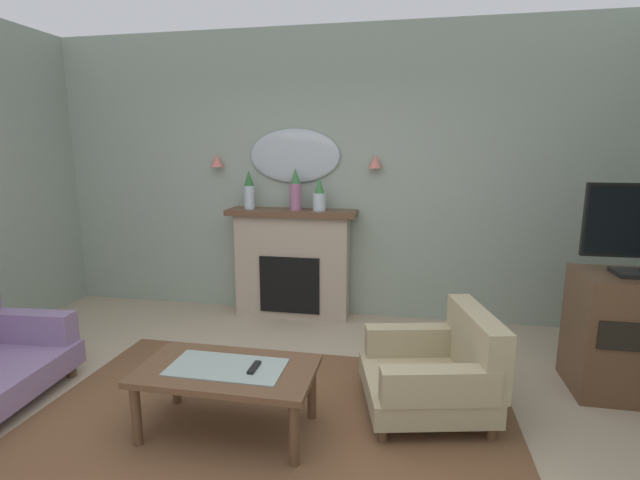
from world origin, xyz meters
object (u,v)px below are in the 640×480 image
(mantel_vase_left, at_px, (296,191))
(armchair_beside_couch, at_px, (439,369))
(wall_mirror, at_px, (294,156))
(tv_remote, at_px, (254,368))
(mantel_vase_right, at_px, (319,197))
(tv_cabinet, at_px, (632,335))
(coffee_table, at_px, (227,376))
(wall_sconce_left, at_px, (217,160))
(mantel_vase_centre, at_px, (249,190))
(wall_sconce_right, at_px, (375,161))
(fireplace, at_px, (292,264))

(mantel_vase_left, height_order, armchair_beside_couch, mantel_vase_left)
(wall_mirror, relative_size, tv_remote, 6.00)
(mantel_vase_right, bearing_deg, tv_cabinet, -22.85)
(coffee_table, bearing_deg, armchair_beside_couch, 21.05)
(wall_mirror, relative_size, wall_sconce_left, 6.86)
(mantel_vase_centre, bearing_deg, armchair_beside_couch, -40.07)
(mantel_vase_centre, xyz_separation_m, wall_sconce_left, (-0.40, 0.12, 0.31))
(wall_sconce_right, bearing_deg, coffee_table, -108.18)
(mantel_vase_right, relative_size, wall_sconce_right, 2.42)
(wall_mirror, bearing_deg, fireplace, -90.00)
(wall_sconce_right, bearing_deg, wall_mirror, 176.63)
(fireplace, distance_m, wall_mirror, 1.15)
(wall_mirror, height_order, tv_cabinet, wall_mirror)
(wall_sconce_left, height_order, armchair_beside_couch, wall_sconce_left)
(mantel_vase_right, distance_m, wall_sconce_left, 1.21)
(fireplace, relative_size, wall_mirror, 1.42)
(mantel_vase_left, relative_size, mantel_vase_right, 1.28)
(wall_sconce_right, bearing_deg, tv_cabinet, -30.92)
(wall_sconce_left, height_order, tv_remote, wall_sconce_left)
(mantel_vase_left, height_order, mantel_vase_right, mantel_vase_left)
(armchair_beside_couch, bearing_deg, wall_sconce_left, 143.25)
(mantel_vase_left, bearing_deg, mantel_vase_right, 0.00)
(fireplace, distance_m, mantel_vase_left, 0.79)
(coffee_table, bearing_deg, wall_mirror, 93.09)
(tv_remote, bearing_deg, mantel_vase_left, 96.81)
(wall_mirror, xyz_separation_m, wall_sconce_right, (0.85, -0.05, -0.05))
(mantel_vase_right, distance_m, tv_remote, 2.26)
(wall_mirror, bearing_deg, mantel_vase_centre, -159.30)
(mantel_vase_right, height_order, wall_sconce_left, wall_sconce_left)
(tv_remote, relative_size, armchair_beside_couch, 0.16)
(wall_mirror, bearing_deg, mantel_vase_right, -29.54)
(wall_mirror, bearing_deg, armchair_beside_couch, -50.71)
(mantel_vase_left, distance_m, coffee_table, 2.31)
(mantel_vase_left, distance_m, wall_mirror, 0.39)
(coffee_table, height_order, tv_remote, tv_remote)
(wall_mirror, relative_size, coffee_table, 0.87)
(wall_mirror, height_order, coffee_table, wall_mirror)
(mantel_vase_centre, bearing_deg, wall_sconce_left, 163.30)
(mantel_vase_centre, distance_m, mantel_vase_left, 0.50)
(wall_sconce_left, bearing_deg, mantel_vase_left, -7.59)
(wall_sconce_left, bearing_deg, mantel_vase_right, -5.96)
(coffee_table, relative_size, tv_remote, 6.88)
(armchair_beside_couch, height_order, tv_cabinet, tv_cabinet)
(wall_sconce_right, height_order, tv_remote, wall_sconce_right)
(mantel_vase_left, relative_size, tv_remote, 2.70)
(wall_sconce_right, bearing_deg, tv_remote, -103.99)
(wall_sconce_left, distance_m, tv_cabinet, 4.05)
(fireplace, relative_size, tv_cabinet, 1.51)
(mantel_vase_right, xyz_separation_m, wall_mirror, (-0.30, 0.17, 0.41))
(tv_cabinet, bearing_deg, wall_mirror, 156.40)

